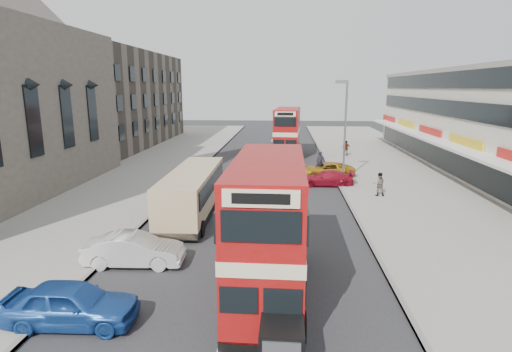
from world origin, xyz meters
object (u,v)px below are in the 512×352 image
at_px(pedestrian_near, 379,184).
at_px(car_right_a, 327,178).
at_px(bus_second, 287,132).
at_px(coach, 193,191).
at_px(car_left_near, 71,304).
at_px(cyclist, 320,168).
at_px(street_lamp, 344,123).
at_px(car_left_front, 134,250).
at_px(pedestrian_far, 346,148).
at_px(bus_main, 268,228).
at_px(car_right_b, 326,170).

bearing_deg(pedestrian_near, car_right_a, -41.15).
bearing_deg(bus_second, coach, 79.14).
relative_size(car_left_near, cyclist, 1.98).
height_order(street_lamp, cyclist, street_lamp).
bearing_deg(car_left_front, street_lamp, -36.81).
xyz_separation_m(coach, pedestrian_near, (12.09, 4.76, -0.51)).
height_order(street_lamp, car_right_a, street_lamp).
relative_size(bus_second, pedestrian_far, 5.70).
xyz_separation_m(street_lamp, pedestrian_far, (2.11, 12.54, -3.81)).
relative_size(bus_main, car_right_a, 2.17).
relative_size(car_left_near, pedestrian_near, 2.56).
height_order(street_lamp, car_right_b, street_lamp).
relative_size(car_left_near, car_left_front, 1.01).
bearing_deg(coach, street_lamp, 41.38).
height_order(coach, car_left_front, coach).
bearing_deg(car_left_near, bus_second, -13.74).
distance_m(pedestrian_near, cyclist, 7.66).
bearing_deg(car_right_a, bus_second, -166.91).
relative_size(car_left_near, car_right_b, 0.92).
bearing_deg(street_lamp, pedestrian_far, 80.45).
distance_m(pedestrian_far, cyclist, 10.94).
xyz_separation_m(car_right_b, pedestrian_near, (3.01, -6.34, 0.34)).
bearing_deg(pedestrian_near, bus_main, 67.26).
bearing_deg(car_left_front, bus_second, -15.80).
relative_size(street_lamp, pedestrian_near, 4.84).
bearing_deg(pedestrian_near, bus_second, -65.76).
height_order(bus_second, car_left_front, bus_second).
bearing_deg(car_left_front, car_left_near, 172.31).
bearing_deg(bus_main, car_left_front, -18.93).
relative_size(car_left_front, pedestrian_near, 2.54).
distance_m(coach, car_left_front, 7.35).
bearing_deg(car_left_front, car_right_b, -31.61).
distance_m(car_left_front, car_right_b, 20.92).
bearing_deg(car_right_a, car_right_b, 175.54).
height_order(car_left_near, car_right_a, car_left_near).
bearing_deg(cyclist, street_lamp, -55.16).
relative_size(coach, car_left_near, 2.25).
distance_m(street_lamp, car_left_front, 20.36).
distance_m(bus_second, pedestrian_far, 6.73).
distance_m(car_right_a, pedestrian_near, 4.69).
distance_m(bus_second, car_right_b, 11.66).
distance_m(car_left_front, pedestrian_far, 31.96).
bearing_deg(car_left_near, pedestrian_near, -40.94).
bearing_deg(car_left_front, cyclist, -29.79).
xyz_separation_m(pedestrian_near, cyclist, (-3.52, 6.79, -0.25)).
relative_size(street_lamp, bus_second, 0.86).
bearing_deg(pedestrian_near, coach, 25.68).
height_order(car_right_b, pedestrian_far, pedestrian_far).
distance_m(car_left_near, car_left_front, 4.60).
xyz_separation_m(car_left_near, car_right_b, (10.45, 22.92, -0.08)).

